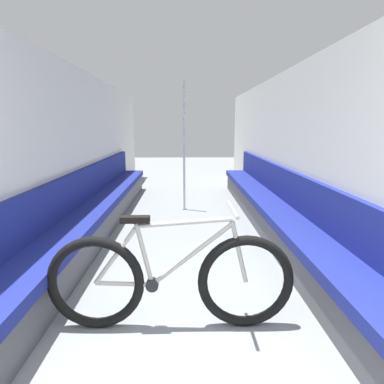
% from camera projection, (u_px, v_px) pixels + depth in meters
% --- Properties ---
extents(wall_left, '(0.10, 10.71, 2.19)m').
position_uv_depth(wall_left, '(69.00, 153.00, 4.32)').
color(wall_left, silver).
rests_on(wall_left, ground).
extents(wall_right, '(0.10, 10.71, 2.19)m').
position_uv_depth(wall_right, '(298.00, 152.00, 4.38)').
color(wall_right, silver).
rests_on(wall_right, ground).
extents(bench_seat_row_left, '(0.46, 6.46, 0.86)m').
position_uv_depth(bench_seat_row_left, '(96.00, 212.00, 4.65)').
color(bench_seat_row_left, '#4C4C51').
rests_on(bench_seat_row_left, ground).
extents(bench_seat_row_right, '(0.46, 6.46, 0.86)m').
position_uv_depth(bench_seat_row_right, '(273.00, 211.00, 4.70)').
color(bench_seat_row_right, '#4C4C51').
rests_on(bench_seat_row_right, ground).
extents(bicycle, '(1.75, 0.46, 0.89)m').
position_uv_depth(bicycle, '(170.00, 280.00, 2.42)').
color(bicycle, black).
rests_on(bicycle, ground).
extents(grab_pole_near, '(0.08, 0.08, 2.17)m').
position_uv_depth(grab_pole_near, '(184.00, 148.00, 5.73)').
color(grab_pole_near, gray).
rests_on(grab_pole_near, ground).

